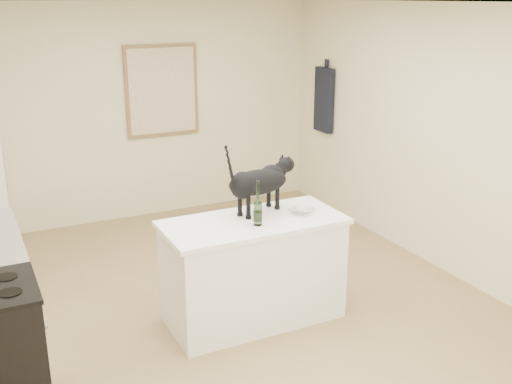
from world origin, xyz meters
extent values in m
plane|color=#91774D|center=(0.00, 0.00, 0.00)|extent=(5.50, 5.50, 0.00)
plane|color=white|center=(0.00, 0.00, 2.60)|extent=(5.50, 5.50, 0.00)
plane|color=beige|center=(0.00, 2.75, 1.30)|extent=(4.50, 0.00, 4.50)
plane|color=beige|center=(0.00, -2.75, 1.30)|extent=(4.50, 0.00, 4.50)
plane|color=beige|center=(2.25, 0.00, 1.30)|extent=(0.00, 5.50, 5.50)
cube|color=white|center=(0.10, -0.20, 0.43)|extent=(1.44, 0.67, 0.86)
cube|color=white|center=(0.10, -0.20, 0.88)|extent=(1.50, 0.70, 0.04)
cube|color=brown|center=(0.30, 2.72, 1.55)|extent=(0.90, 0.03, 1.10)
cube|color=beige|center=(0.30, 2.70, 1.55)|extent=(0.82, 0.00, 1.02)
cube|color=black|center=(2.19, 2.05, 1.40)|extent=(0.08, 0.34, 0.80)
cylinder|color=#286026|center=(0.08, -0.32, 1.06)|extent=(0.07, 0.07, 0.32)
imported|color=white|center=(0.53, -0.25, 0.92)|extent=(0.27, 0.27, 0.05)
camera|label=1|loc=(-1.94, -4.38, 2.65)|focal=42.60mm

